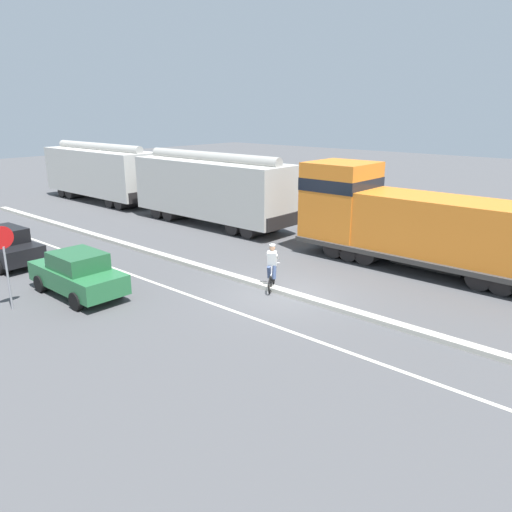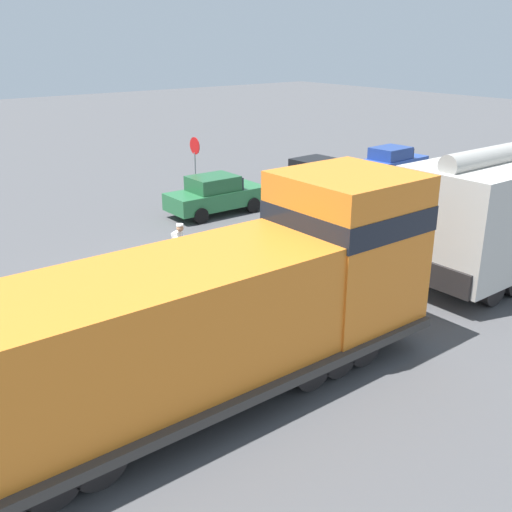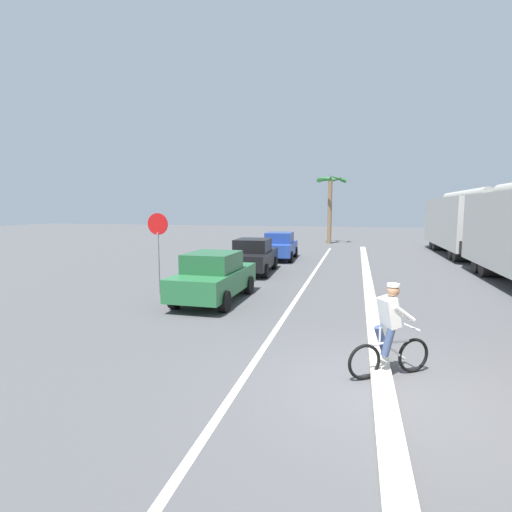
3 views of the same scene
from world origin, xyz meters
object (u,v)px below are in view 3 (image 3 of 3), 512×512
Objects in this scene: cyclist at (390,333)px; stop_sign at (158,238)px; parked_car_black at (253,256)px; parked_car_green at (214,276)px; parked_car_blue at (280,246)px; palm_tree_near at (330,192)px; hopper_car_middle at (462,223)px.

cyclist is 9.16m from stop_sign.
parked_car_green is at bearing -88.21° from parked_car_black.
parked_car_black is 1.00× the size of parked_car_blue.
parked_car_blue is at bearing 107.56° from cyclist.
parked_car_green is 23.13m from palm_tree_near.
palm_tree_near reaches higher than parked_car_green.
parked_car_green is at bearing -95.64° from palm_tree_near.
parked_car_black is at bearing 69.28° from stop_sign.
palm_tree_near reaches higher than cyclist.
parked_car_green and parked_car_black have the same top height.
hopper_car_middle is at bearing 74.05° from cyclist.
parked_car_black is 11.97m from cyclist.
parked_car_black and parked_car_blue have the same top height.
stop_sign is 0.49× the size of palm_tree_near.
cyclist is 0.60× the size of stop_sign.
parked_car_black is at bearing -93.09° from parked_car_blue.
cyclist is at bearing -72.44° from parked_car_blue.
cyclist reaches higher than parked_car_blue.
stop_sign is (-7.37, 5.31, 1.21)m from cyclist.
parked_car_green and parked_car_blue have the same top height.
parked_car_green is 1.47× the size of stop_sign.
palm_tree_near is (2.15, 11.67, 3.61)m from parked_car_blue.
palm_tree_near reaches higher than parked_car_blue.
palm_tree_near is at bearing 143.91° from hopper_car_middle.
hopper_car_middle reaches higher than parked_car_black.
stop_sign is (-2.23, 0.45, 1.21)m from parked_car_green.
parked_car_green is 7.07m from cyclist.
stop_sign is at bearing -110.72° from parked_car_black.
palm_tree_near is at bearing 78.64° from stop_sign.
hopper_car_middle is at bearing 49.67° from stop_sign.
cyclist is at bearing -63.62° from parked_car_black.
parked_car_blue is 16.71m from cyclist.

